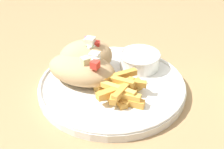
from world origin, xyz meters
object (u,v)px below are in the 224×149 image
object	(u,v)px
pita_sandwich_near	(82,69)
sauce_ramekin	(140,59)
pita_sandwich_far	(86,56)
fries_pile	(121,91)
plate	(112,86)

from	to	relation	value
pita_sandwich_near	sauce_ramekin	world-z (taller)	pita_sandwich_near
pita_sandwich_near	sauce_ramekin	distance (m)	0.12
pita_sandwich_far	sauce_ramekin	xyz separation A→B (m)	(0.09, 0.05, -0.01)
pita_sandwich_near	pita_sandwich_far	world-z (taller)	pita_sandwich_far
pita_sandwich_near	fries_pile	bearing A→B (deg)	-11.98
pita_sandwich_far	sauce_ramekin	size ratio (longest dim) A/B	1.63
fries_pile	plate	bearing A→B (deg)	136.36
plate	pita_sandwich_near	world-z (taller)	pita_sandwich_near
pita_sandwich_near	pita_sandwich_far	distance (m)	0.04
plate	pita_sandwich_near	distance (m)	0.06
plate	fries_pile	distance (m)	0.04
pita_sandwich_near	pita_sandwich_far	xyz separation A→B (m)	(-0.01, 0.04, 0.01)
plate	fries_pile	xyz separation A→B (m)	(0.03, -0.03, 0.02)
pita_sandwich_far	sauce_ramekin	distance (m)	0.10
plate	pita_sandwich_near	size ratio (longest dim) A/B	2.05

